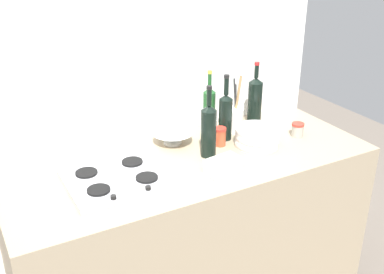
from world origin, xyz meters
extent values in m
cube|color=tan|center=(0.00, 0.00, 0.45)|extent=(1.80, 0.70, 0.90)
cube|color=white|center=(0.00, 0.38, 1.09)|extent=(1.90, 0.06, 2.19)
cube|color=#B2B2B7|center=(-0.39, -0.02, 0.91)|extent=(0.44, 0.38, 0.02)
cylinder|color=black|center=(-0.50, -0.11, 0.93)|extent=(0.10, 0.10, 0.01)
cylinder|color=black|center=(-0.28, -0.11, 0.93)|extent=(0.10, 0.10, 0.01)
cylinder|color=black|center=(-0.50, 0.06, 0.93)|extent=(0.10, 0.10, 0.01)
cylinder|color=black|center=(-0.28, 0.06, 0.93)|extent=(0.10, 0.10, 0.01)
cylinder|color=black|center=(-0.47, -0.19, 0.93)|extent=(0.02, 0.02, 0.02)
cylinder|color=black|center=(-0.32, -0.19, 0.93)|extent=(0.02, 0.02, 0.02)
cylinder|color=white|center=(0.37, -0.02, 0.91)|extent=(0.22, 0.22, 0.01)
cylinder|color=white|center=(0.37, -0.02, 0.92)|extent=(0.22, 0.22, 0.01)
cylinder|color=white|center=(0.37, -0.02, 0.93)|extent=(0.22, 0.22, 0.01)
cylinder|color=white|center=(0.37, -0.02, 0.94)|extent=(0.22, 0.22, 0.01)
cylinder|color=white|center=(0.37, -0.02, 0.95)|extent=(0.22, 0.22, 0.01)
cylinder|color=white|center=(0.37, -0.02, 0.97)|extent=(0.22, 0.22, 0.01)
cylinder|color=white|center=(0.37, -0.02, 0.98)|extent=(0.22, 0.22, 0.01)
cylinder|color=white|center=(0.37, -0.02, 0.99)|extent=(0.22, 0.22, 0.01)
cylinder|color=#19471E|center=(0.21, 0.20, 1.02)|extent=(0.06, 0.06, 0.25)
cone|color=#19471E|center=(0.21, 0.20, 1.16)|extent=(0.06, 0.06, 0.02)
cylinder|color=#19471E|center=(0.21, 0.20, 1.21)|extent=(0.02, 0.02, 0.08)
cylinder|color=gold|center=(0.21, 0.20, 1.26)|extent=(0.02, 0.02, 0.02)
cylinder|color=black|center=(0.52, 0.22, 1.02)|extent=(0.08, 0.08, 0.25)
cone|color=black|center=(0.52, 0.22, 1.16)|extent=(0.08, 0.08, 0.03)
cylinder|color=black|center=(0.52, 0.22, 1.21)|extent=(0.02, 0.02, 0.07)
cylinder|color=#B21E1E|center=(0.52, 0.22, 1.25)|extent=(0.03, 0.03, 0.02)
cylinder|color=black|center=(0.27, 0.13, 1.01)|extent=(0.07, 0.07, 0.22)
cone|color=black|center=(0.27, 0.13, 1.13)|extent=(0.07, 0.07, 0.02)
cylinder|color=black|center=(0.27, 0.13, 1.19)|extent=(0.02, 0.02, 0.09)
cylinder|color=black|center=(0.27, 0.13, 1.24)|extent=(0.03, 0.03, 0.02)
cylinder|color=black|center=(0.09, 0.00, 1.02)|extent=(0.08, 0.08, 0.24)
cone|color=black|center=(0.09, 0.00, 1.15)|extent=(0.08, 0.08, 0.03)
cylinder|color=black|center=(0.09, 0.00, 1.20)|extent=(0.02, 0.02, 0.08)
cylinder|color=black|center=(0.09, 0.00, 1.25)|extent=(0.03, 0.03, 0.02)
cylinder|color=white|center=(0.00, 0.21, 0.91)|extent=(0.09, 0.09, 0.01)
cone|color=white|center=(0.00, 0.21, 0.94)|extent=(0.21, 0.21, 0.05)
cube|color=silver|center=(0.07, -0.17, 0.93)|extent=(0.17, 0.11, 0.07)
cylinder|color=silver|center=(0.37, 0.20, 0.96)|extent=(0.10, 0.10, 0.13)
cylinder|color=#262626|center=(0.38, 0.21, 1.07)|extent=(0.02, 0.02, 0.24)
cylinder|color=#262626|center=(0.38, 0.21, 1.06)|extent=(0.02, 0.04, 0.20)
cylinder|color=#997247|center=(0.39, 0.20, 1.08)|extent=(0.06, 0.02, 0.25)
cylinder|color=#9E998C|center=(0.63, -0.03, 0.93)|extent=(0.06, 0.06, 0.06)
cylinder|color=red|center=(0.63, -0.03, 0.97)|extent=(0.07, 0.07, 0.01)
cylinder|color=#C64C2D|center=(0.20, 0.07, 0.94)|extent=(0.06, 0.06, 0.08)
cylinder|color=red|center=(0.20, 0.07, 0.99)|extent=(0.06, 0.06, 0.01)
camera|label=1|loc=(-0.97, -1.78, 1.94)|focal=44.04mm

